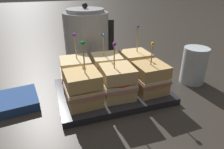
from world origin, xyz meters
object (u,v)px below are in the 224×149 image
Objects in this scene: serving_platter at (112,91)px; sandwich_front_right at (150,78)px; sandwich_back_left at (76,73)px; sandwich_back_right at (135,65)px; drinking_glass at (194,65)px; sandwich_front_center at (116,82)px; kettle_steel at (87,39)px; sandwich_back_center at (107,69)px; napkin_stack at (15,101)px; sandwich_front_left at (83,88)px.

sandwich_front_right reaches higher than serving_platter.
sandwich_back_left is 0.19m from sandwich_back_right.
drinking_glass is at bearing -17.23° from sandwich_back_right.
sandwich_front_center is 0.29m from kettle_steel.
sandwich_front_center reaches higher than sandwich_back_center.
serving_platter is 0.12m from sandwich_front_right.
kettle_steel reaches higher than sandwich_back_right.
sandwich_back_center reaches higher than napkin_stack.
sandwich_front_left is at bearing -177.96° from sandwich_front_center.
sandwich_front_center is at bearing -172.94° from drinking_glass.
sandwich_front_center is 0.28m from drinking_glass.
kettle_steel is at bearing 119.15° from sandwich_back_right.
sandwich_front_center is 1.02× the size of sandwich_back_center.
sandwich_back_left is 0.21m from kettle_steel.
sandwich_front_left is 1.14× the size of sandwich_front_right.
sandwich_back_left is at bearing 134.19° from sandwich_front_center.
kettle_steel is 2.01× the size of drinking_glass.
drinking_glass is 0.91× the size of napkin_stack.
sandwich_front_center is 0.97× the size of sandwich_back_left.
serving_platter is at bearing -27.29° from sandwich_back_left.
sandwich_back_left is 0.37m from drinking_glass.
sandwich_back_center reaches higher than drinking_glass.
serving_platter is 0.07m from sandwich_back_center.
sandwich_front_center is (-0.00, -0.05, 0.05)m from serving_platter.
sandwich_front_right is 0.96× the size of sandwich_back_center.
serving_platter is 0.27m from napkin_stack.
sandwich_front_right is 0.09m from sandwich_back_right.
sandwich_back_right is 0.23m from kettle_steel.
kettle_steel reaches higher than sandwich_back_left.
sandwich_front_right is 1.24× the size of drinking_glass.
sandwich_back_right is at bearing 26.80° from sandwich_front_left.
napkin_stack is at bearing 175.70° from drinking_glass.
kettle_steel is at bearing 92.78° from sandwich_front_center.
sandwich_front_center is 0.28m from napkin_stack.
sandwich_back_right is (0.09, 0.05, 0.05)m from serving_platter.
sandwich_front_left is 0.19m from sandwich_front_right.
sandwich_front_left reaches higher than serving_platter.
sandwich_front_left is 0.37m from drinking_glass.
kettle_steel is at bearing 95.03° from sandwich_back_center.
serving_platter is at bearing -6.35° from napkin_stack.
sandwich_front_left reaches higher than sandwich_front_center.
sandwich_front_left is 1.41× the size of drinking_glass.
sandwich_front_left is at bearing -89.41° from sandwich_back_left.
kettle_steel is at bearing 94.00° from serving_platter.
sandwich_front_center is 0.13m from sandwich_back_right.
sandwich_back_right reaches higher than sandwich_front_center.
kettle_steel reaches higher than sandwich_front_right.
sandwich_back_right is at bearing 43.51° from sandwich_front_center.
sandwich_back_right is (-0.00, 0.09, 0.00)m from sandwich_front_right.
sandwich_back_center is 0.20m from kettle_steel.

